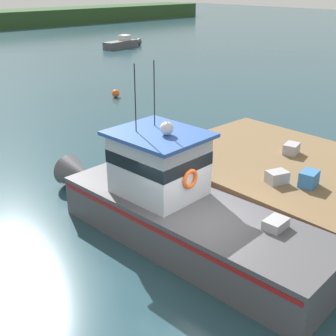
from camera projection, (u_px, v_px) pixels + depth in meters
ground_plane at (195, 254)px, 11.74m from camera, size 200.00×200.00×0.00m
dock at (298, 169)px, 14.30m from camera, size 6.00×9.00×1.20m
main_fishing_boat at (176, 206)px, 12.07m from camera, size 3.07×9.90×4.80m
crate_single_far at (277, 177)px, 12.96m from camera, size 0.71×0.61×0.36m
crate_stack_near_edge at (309, 179)px, 12.74m from camera, size 0.67×0.55×0.45m
crate_stack_mid_dock at (291, 149)px, 15.12m from camera, size 0.69×0.58×0.36m
moored_boat_outer_mooring at (123, 43)px, 47.12m from camera, size 5.14×1.92×1.28m
mooring_buoy_spare_mooring at (116, 93)px, 27.29m from camera, size 0.47×0.47×0.47m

